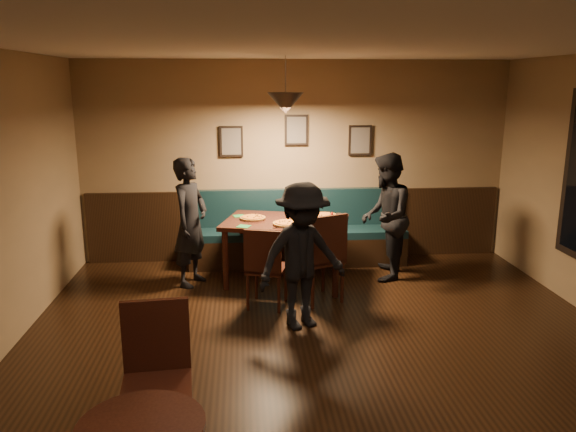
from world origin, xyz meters
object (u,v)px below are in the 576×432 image
(diner_front, at_px, (302,256))
(tabasco_bottle, at_px, (332,216))
(dining_table, at_px, (286,252))
(soda_glass, at_px, (339,219))
(diner_right, at_px, (385,217))
(chair_near_right, at_px, (318,257))
(booth_bench, at_px, (298,229))
(diner_left, at_px, (190,222))
(chair_near_left, at_px, (267,266))
(cafe_chair_far, at_px, (157,385))

(diner_front, relative_size, tabasco_bottle, 13.24)
(dining_table, distance_m, tabasco_bottle, 0.74)
(soda_glass, bearing_deg, diner_right, 25.28)
(chair_near_right, bearing_deg, diner_front, -135.42)
(dining_table, bearing_deg, soda_glass, -7.02)
(diner_right, bearing_deg, booth_bench, -105.73)
(diner_right, height_order, diner_front, diner_right)
(diner_left, bearing_deg, chair_near_left, -106.75)
(diner_left, distance_m, cafe_chair_far, 3.38)
(booth_bench, xyz_separation_m, chair_near_left, (-0.50, -1.51, -0.03))
(diner_left, bearing_deg, booth_bench, -38.70)
(chair_near_right, bearing_deg, tabasco_bottle, 42.92)
(booth_bench, height_order, chair_near_left, booth_bench)
(diner_front, distance_m, soda_glass, 1.25)
(diner_left, xyz_separation_m, soda_glass, (1.81, -0.28, 0.07))
(chair_near_right, xyz_separation_m, diner_front, (-0.27, -0.71, 0.23))
(booth_bench, height_order, dining_table, booth_bench)
(booth_bench, distance_m, diner_right, 1.30)
(dining_table, bearing_deg, chair_near_left, -94.48)
(soda_glass, height_order, tabasco_bottle, soda_glass)
(booth_bench, bearing_deg, chair_near_right, -85.81)
(dining_table, distance_m, diner_left, 1.25)
(chair_near_right, xyz_separation_m, tabasco_bottle, (0.25, 0.61, 0.33))
(diner_left, bearing_deg, dining_table, -66.81)
(dining_table, bearing_deg, tabasco_bottle, 11.11)
(diner_right, relative_size, tabasco_bottle, 14.17)
(diner_left, relative_size, cafe_chair_far, 1.54)
(chair_near_right, height_order, soda_glass, chair_near_right)
(tabasco_bottle, bearing_deg, chair_near_right, -112.29)
(dining_table, relative_size, cafe_chair_far, 1.44)
(booth_bench, bearing_deg, chair_near_left, -108.35)
(chair_near_left, xyz_separation_m, diner_right, (1.56, 0.83, 0.35))
(dining_table, distance_m, chair_near_right, 0.74)
(diner_front, relative_size, cafe_chair_far, 1.46)
(tabasco_bottle, bearing_deg, chair_near_left, -139.28)
(booth_bench, height_order, diner_left, diner_left)
(diner_right, bearing_deg, cafe_chair_far, -18.40)
(diner_right, relative_size, diner_front, 1.07)
(cafe_chair_far, bearing_deg, chair_near_right, -123.90)
(diner_left, distance_m, soda_glass, 1.83)
(dining_table, bearing_deg, chair_near_right, -47.95)
(soda_glass, bearing_deg, diner_front, -117.05)
(diner_left, distance_m, diner_right, 2.47)
(diner_right, height_order, cafe_chair_far, diner_right)
(dining_table, distance_m, chair_near_left, 0.82)
(chair_near_left, height_order, tabasco_bottle, chair_near_left)
(booth_bench, relative_size, chair_near_right, 2.83)
(dining_table, height_order, diner_left, diner_left)
(booth_bench, distance_m, diner_left, 1.61)
(chair_near_right, distance_m, tabasco_bottle, 0.74)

